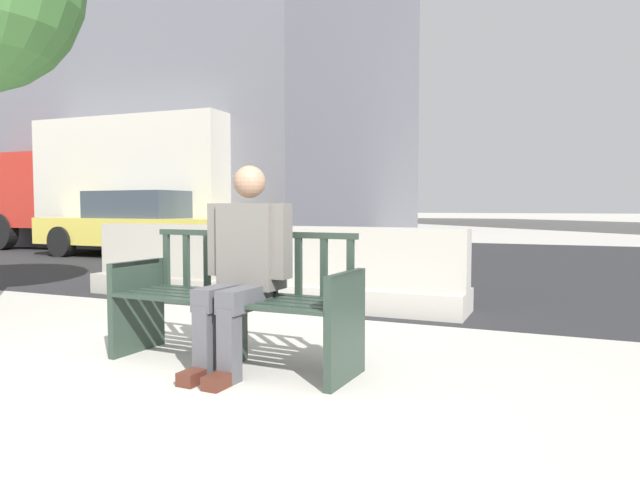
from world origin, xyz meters
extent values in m
plane|color=#B7B2A8|center=(0.00, 0.00, 0.00)|extent=(200.00, 200.00, 0.00)
cube|color=#28282B|center=(0.00, 8.70, 0.00)|extent=(120.00, 12.00, 0.01)
cube|color=#28382D|center=(-0.68, 0.97, 0.33)|extent=(0.08, 0.51, 0.66)
cube|color=#28382D|center=(0.96, 0.89, 0.33)|extent=(0.08, 0.51, 0.66)
cube|color=#28382D|center=(0.14, 0.93, 0.22)|extent=(0.06, 0.33, 0.45)
cube|color=#28382D|center=(0.13, 0.70, 0.45)|extent=(1.60, 0.15, 0.02)
cube|color=#28382D|center=(0.13, 0.81, 0.45)|extent=(1.60, 0.15, 0.02)
cube|color=#28382D|center=(0.14, 0.93, 0.45)|extent=(1.60, 0.15, 0.02)
cube|color=#28382D|center=(0.15, 1.04, 0.45)|extent=(1.60, 0.15, 0.02)
cube|color=#28382D|center=(0.15, 1.16, 0.45)|extent=(1.60, 0.15, 0.02)
cube|color=#28382D|center=(0.15, 1.17, 0.86)|extent=(1.60, 0.12, 0.04)
cube|color=#28382D|center=(-0.60, 1.21, 0.65)|extent=(0.05, 0.03, 0.38)
cube|color=#28382D|center=(-0.41, 1.20, 0.65)|extent=(0.05, 0.03, 0.38)
cube|color=#28382D|center=(-0.22, 1.19, 0.65)|extent=(0.05, 0.03, 0.38)
cube|color=#28382D|center=(-0.03, 1.18, 0.65)|extent=(0.05, 0.03, 0.38)
cube|color=#28382D|center=(0.15, 1.17, 0.65)|extent=(0.05, 0.03, 0.38)
cube|color=#28382D|center=(0.34, 1.16, 0.65)|extent=(0.05, 0.03, 0.38)
cube|color=#28382D|center=(0.53, 1.15, 0.65)|extent=(0.05, 0.03, 0.38)
cube|color=#28382D|center=(0.72, 1.14, 0.65)|extent=(0.05, 0.03, 0.38)
cube|color=#28382D|center=(0.90, 1.13, 0.65)|extent=(0.05, 0.03, 0.38)
cube|color=#28382D|center=(-0.68, 0.95, 0.65)|extent=(0.07, 0.46, 0.03)
cube|color=#28382D|center=(0.96, 0.87, 0.65)|extent=(0.07, 0.46, 0.03)
cube|color=#66605B|center=(0.26, 0.99, 0.79)|extent=(0.41, 0.26, 0.56)
sphere|color=#9E755B|center=(0.26, 0.97, 1.21)|extent=(0.21, 0.21, 0.21)
cube|color=#4C4C51|center=(0.16, 0.78, 0.48)|extent=(0.16, 0.45, 0.14)
cube|color=#4C4C51|center=(0.34, 0.77, 0.48)|extent=(0.16, 0.45, 0.14)
cube|color=#4C4C51|center=(0.15, 0.61, 0.23)|extent=(0.12, 0.12, 0.45)
cube|color=#4C4C51|center=(0.33, 0.60, 0.23)|extent=(0.12, 0.12, 0.45)
cube|color=#4C2319|center=(0.15, 0.53, 0.04)|extent=(0.12, 0.27, 0.08)
cube|color=#4C2319|center=(0.33, 0.52, 0.04)|extent=(0.12, 0.27, 0.08)
cube|color=#66605B|center=(0.02, 0.98, 0.83)|extent=(0.10, 0.12, 0.48)
cube|color=#66605B|center=(0.50, 0.95, 0.83)|extent=(0.10, 0.12, 0.48)
cube|color=#ADA89E|center=(0.34, 3.21, 0.12)|extent=(2.00, 0.68, 0.24)
cube|color=#ADA89E|center=(0.34, 3.21, 0.54)|extent=(2.00, 0.30, 0.60)
cube|color=#9E998E|center=(-2.10, 3.25, 0.12)|extent=(2.03, 0.78, 0.24)
cube|color=#9E998E|center=(-2.10, 3.25, 0.54)|extent=(2.01, 0.40, 0.60)
cube|color=#DBC64C|center=(-6.10, 7.33, 0.54)|extent=(4.46, 1.92, 0.56)
cube|color=#38424C|center=(-5.93, 7.32, 1.10)|extent=(2.13, 1.61, 0.55)
cylinder|color=black|center=(-7.50, 6.58, 0.32)|extent=(0.65, 0.25, 0.64)
cylinder|color=black|center=(-7.43, 8.20, 0.32)|extent=(0.65, 0.25, 0.64)
cylinder|color=black|center=(-4.78, 6.46, 0.32)|extent=(0.65, 0.25, 0.64)
cylinder|color=black|center=(-4.71, 8.08, 0.32)|extent=(0.65, 0.25, 0.64)
cube|color=#B2281E|center=(-10.27, 8.47, 1.45)|extent=(2.07, 2.26, 1.80)
cube|color=beige|center=(-6.87, 8.58, 1.80)|extent=(4.87, 2.35, 2.50)
cylinder|color=black|center=(-10.44, 7.44, 0.45)|extent=(0.91, 0.31, 0.90)
cylinder|color=black|center=(-10.50, 9.48, 0.45)|extent=(0.91, 0.31, 0.90)
cylinder|color=black|center=(-5.16, 7.61, 0.45)|extent=(0.91, 0.31, 0.90)
cylinder|color=black|center=(-5.22, 9.65, 0.45)|extent=(0.91, 0.31, 0.90)
camera|label=1|loc=(2.13, -2.27, 1.05)|focal=32.00mm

